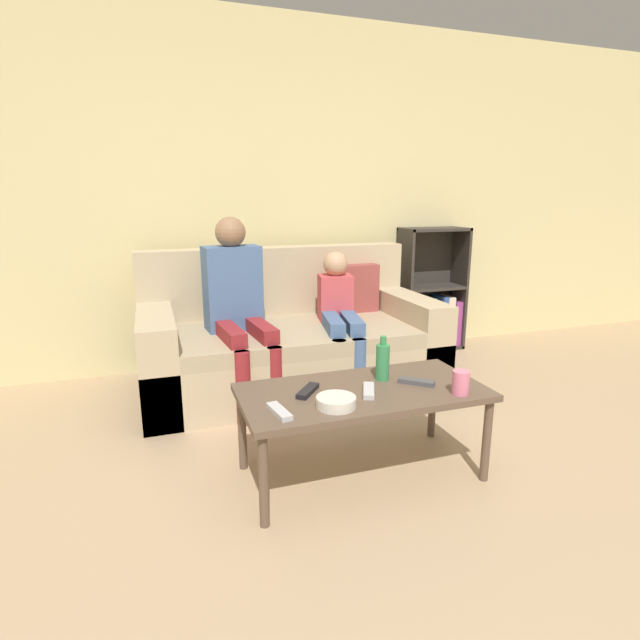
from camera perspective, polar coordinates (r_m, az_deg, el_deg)
The scene contains 14 objects.
ground_plane at distance 1.99m, azimuth 18.42°, elevation -27.49°, with size 22.00×22.00×0.00m, color tan.
wall_back at distance 4.00m, azimuth -4.75°, elevation 13.88°, with size 12.00×0.06×2.60m.
couch at distance 3.51m, azimuth -3.39°, elevation -2.65°, with size 1.99×0.99×0.94m.
bookshelf at distance 4.45m, azimuth 12.45°, elevation 1.69°, with size 0.56×0.28×1.05m.
coffee_table at distance 2.35m, azimuth 4.88°, elevation -8.83°, with size 1.13×0.55×0.43m.
person_adult at distance 3.24m, azimuth -9.49°, elevation 2.60°, with size 0.39×0.69×1.18m.
person_child at distance 3.39m, azimuth 2.21°, elevation 0.87°, with size 0.34×0.70×0.93m.
cup_near at distance 2.34m, azimuth 15.78°, elevation -6.89°, with size 0.08×0.08×0.11m.
tv_remote_0 at distance 2.43m, azimuth 10.95°, elevation -6.95°, with size 0.16×0.15×0.02m.
tv_remote_1 at distance 2.28m, azimuth -1.41°, elevation -8.10°, with size 0.14×0.16×0.02m.
tv_remote_2 at distance 2.08m, azimuth -4.68°, elevation -10.37°, with size 0.07×0.18×0.02m.
tv_remote_3 at distance 2.29m, azimuth 5.59°, elevation -8.04°, with size 0.11×0.17×0.02m.
snack_bowl at distance 2.13m, azimuth 1.84°, elevation -9.34°, with size 0.17×0.17×0.05m.
bottle at distance 2.43m, azimuth 7.17°, elevation -4.70°, with size 0.07×0.07×0.22m.
Camera 1 is at (-0.98, -1.15, 1.30)m, focal length 28.00 mm.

